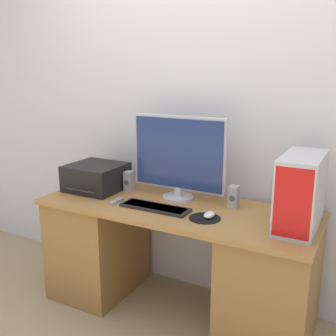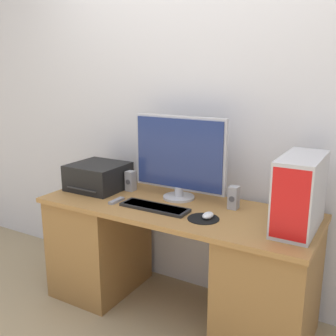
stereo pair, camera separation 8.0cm
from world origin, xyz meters
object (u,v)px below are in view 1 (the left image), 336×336
(keyboard, at_px, (155,207))
(remote_control, at_px, (116,201))
(speaker_right, at_px, (234,197))
(speaker_left, at_px, (129,181))
(mouse, at_px, (209,215))
(printer, at_px, (96,177))
(monitor, at_px, (179,156))
(computer_tower, at_px, (301,192))

(keyboard, relative_size, remote_control, 3.38)
(speaker_right, distance_m, remote_control, 0.74)
(keyboard, relative_size, speaker_left, 3.12)
(mouse, xyz_separation_m, printer, (-0.91, 0.14, 0.07))
(printer, xyz_separation_m, speaker_right, (0.97, 0.09, -0.02))
(keyboard, bearing_deg, monitor, 83.00)
(speaker_right, bearing_deg, computer_tower, -16.64)
(computer_tower, relative_size, speaker_left, 3.19)
(mouse, distance_m, remote_control, 0.62)
(monitor, xyz_separation_m, computer_tower, (0.78, -0.13, -0.08))
(speaker_left, xyz_separation_m, remote_control, (0.06, -0.25, -0.06))
(speaker_left, relative_size, remote_control, 1.08)
(speaker_left, relative_size, speaker_right, 1.00)
(speaker_right, bearing_deg, keyboard, -149.24)
(speaker_left, distance_m, remote_control, 0.26)
(speaker_left, bearing_deg, remote_control, -75.68)
(computer_tower, bearing_deg, speaker_left, 174.72)
(keyboard, relative_size, printer, 1.19)
(computer_tower, xyz_separation_m, speaker_left, (-1.15, 0.11, -0.13))
(keyboard, distance_m, computer_tower, 0.84)
(speaker_right, bearing_deg, remote_control, -159.30)
(monitor, height_order, printer, monitor)
(computer_tower, distance_m, speaker_left, 1.16)
(computer_tower, bearing_deg, printer, 178.81)
(monitor, height_order, mouse, monitor)
(mouse, distance_m, printer, 0.92)
(printer, height_order, remote_control, printer)
(remote_control, bearing_deg, computer_tower, 7.26)
(computer_tower, height_order, remote_control, computer_tower)
(monitor, bearing_deg, speaker_right, -1.03)
(computer_tower, xyz_separation_m, printer, (-1.37, 0.03, -0.11))
(keyboard, xyz_separation_m, mouse, (0.35, 0.01, 0.01))
(speaker_left, height_order, speaker_right, same)
(monitor, relative_size, printer, 1.76)
(speaker_left, bearing_deg, monitor, 3.24)
(printer, distance_m, speaker_right, 0.98)
(speaker_left, xyz_separation_m, speaker_right, (0.75, 0.01, 0.00))
(mouse, xyz_separation_m, computer_tower, (0.47, 0.11, 0.18))
(monitor, distance_m, mouse, 0.47)
(monitor, bearing_deg, remote_control, -139.13)
(monitor, bearing_deg, computer_tower, -9.25)
(monitor, xyz_separation_m, mouse, (0.32, -0.24, -0.26))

